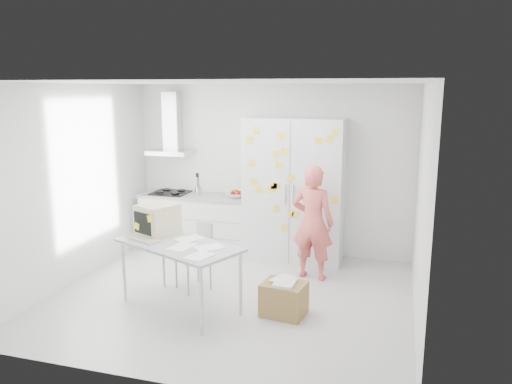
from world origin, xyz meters
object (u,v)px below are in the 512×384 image
(person, at_px, (313,222))
(cardboard_box, at_px, (284,298))
(desk, at_px, (165,230))
(chair, at_px, (198,251))

(person, bearing_deg, cardboard_box, 93.09)
(cardboard_box, bearing_deg, person, 85.37)
(desk, bearing_deg, chair, 89.45)
(person, bearing_deg, chair, 37.35)
(desk, height_order, cardboard_box, desk)
(person, xyz_separation_m, chair, (-1.40, -0.79, -0.29))
(desk, xyz_separation_m, chair, (0.22, 0.49, -0.40))
(person, distance_m, chair, 1.63)
(chair, bearing_deg, cardboard_box, 17.33)
(person, xyz_separation_m, cardboard_box, (-0.10, -1.28, -0.60))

